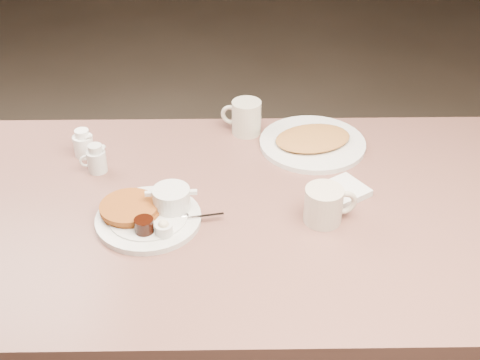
{
  "coord_description": "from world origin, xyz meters",
  "views": [
    {
      "loc": [
        -0.02,
        -1.29,
        1.73
      ],
      "look_at": [
        0.0,
        0.02,
        0.82
      ],
      "focal_mm": 48.6,
      "sensor_mm": 36.0,
      "label": 1
    }
  ],
  "objects_px": {
    "coffee_mug_near": "(325,204)",
    "creamer_right": "(83,144)",
    "coffee_mug_far": "(245,117)",
    "hash_plate": "(313,142)",
    "diner_table": "(240,259)",
    "main_plate": "(150,212)",
    "creamer_left": "(96,159)"
  },
  "relations": [
    {
      "from": "coffee_mug_near",
      "to": "coffee_mug_far",
      "type": "bearing_deg",
      "value": 113.21
    },
    {
      "from": "creamer_right",
      "to": "coffee_mug_near",
      "type": "bearing_deg",
      "value": -25.55
    },
    {
      "from": "diner_table",
      "to": "main_plate",
      "type": "distance_m",
      "value": 0.29
    },
    {
      "from": "coffee_mug_near",
      "to": "diner_table",
      "type": "bearing_deg",
      "value": 165.66
    },
    {
      "from": "main_plate",
      "to": "coffee_mug_far",
      "type": "xyz_separation_m",
      "value": [
        0.24,
        0.41,
        0.03
      ]
    },
    {
      "from": "main_plate",
      "to": "hash_plate",
      "type": "height_order",
      "value": "main_plate"
    },
    {
      "from": "coffee_mug_far",
      "to": "creamer_left",
      "type": "relative_size",
      "value": 1.64
    },
    {
      "from": "coffee_mug_near",
      "to": "hash_plate",
      "type": "height_order",
      "value": "coffee_mug_near"
    },
    {
      "from": "diner_table",
      "to": "creamer_right",
      "type": "relative_size",
      "value": 18.75
    },
    {
      "from": "hash_plate",
      "to": "creamer_left",
      "type": "bearing_deg",
      "value": -168.62
    },
    {
      "from": "main_plate",
      "to": "coffee_mug_near",
      "type": "distance_m",
      "value": 0.42
    },
    {
      "from": "main_plate",
      "to": "coffee_mug_far",
      "type": "height_order",
      "value": "coffee_mug_far"
    },
    {
      "from": "coffee_mug_far",
      "to": "hash_plate",
      "type": "xyz_separation_m",
      "value": [
        0.19,
        -0.08,
        -0.04
      ]
    },
    {
      "from": "coffee_mug_far",
      "to": "hash_plate",
      "type": "relative_size",
      "value": 0.35
    },
    {
      "from": "coffee_mug_far",
      "to": "creamer_left",
      "type": "distance_m",
      "value": 0.45
    },
    {
      "from": "diner_table",
      "to": "coffee_mug_far",
      "type": "relative_size",
      "value": 11.44
    },
    {
      "from": "coffee_mug_near",
      "to": "creamer_right",
      "type": "relative_size",
      "value": 1.72
    },
    {
      "from": "main_plate",
      "to": "coffee_mug_far",
      "type": "relative_size",
      "value": 2.41
    },
    {
      "from": "diner_table",
      "to": "creamer_left",
      "type": "height_order",
      "value": "creamer_left"
    },
    {
      "from": "coffee_mug_far",
      "to": "hash_plate",
      "type": "distance_m",
      "value": 0.21
    },
    {
      "from": "diner_table",
      "to": "coffee_mug_near",
      "type": "relative_size",
      "value": 10.9
    },
    {
      "from": "main_plate",
      "to": "coffee_mug_near",
      "type": "bearing_deg",
      "value": -1.07
    },
    {
      "from": "coffee_mug_far",
      "to": "hash_plate",
      "type": "bearing_deg",
      "value": -22.64
    },
    {
      "from": "coffee_mug_near",
      "to": "creamer_right",
      "type": "xyz_separation_m",
      "value": [
        -0.63,
        0.3,
        -0.01
      ]
    },
    {
      "from": "creamer_left",
      "to": "hash_plate",
      "type": "bearing_deg",
      "value": 11.38
    },
    {
      "from": "diner_table",
      "to": "coffee_mug_near",
      "type": "bearing_deg",
      "value": -14.34
    },
    {
      "from": "main_plate",
      "to": "creamer_left",
      "type": "bearing_deg",
      "value": 127.34
    },
    {
      "from": "creamer_right",
      "to": "coffee_mug_far",
      "type": "bearing_deg",
      "value": 14.73
    },
    {
      "from": "diner_table",
      "to": "coffee_mug_near",
      "type": "xyz_separation_m",
      "value": [
        0.2,
        -0.05,
        0.22
      ]
    },
    {
      "from": "coffee_mug_near",
      "to": "coffee_mug_far",
      "type": "distance_m",
      "value": 0.46
    },
    {
      "from": "hash_plate",
      "to": "diner_table",
      "type": "bearing_deg",
      "value": -126.01
    },
    {
      "from": "diner_table",
      "to": "coffee_mug_near",
      "type": "height_order",
      "value": "coffee_mug_near"
    }
  ]
}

